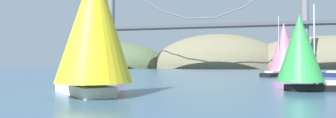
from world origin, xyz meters
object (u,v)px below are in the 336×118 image
object	(u,v)px
sailboat_pink_spinnaker	(283,48)
channel_buoy	(77,79)
sailboat_green_sail	(301,50)
sailboat_yellow_sail	(94,26)
sailboat_crimson_sail	(118,59)
sailboat_scarlet_sail	(89,57)

from	to	relation	value
sailboat_pink_spinnaker	channel_buoy	world-z (taller)	sailboat_pink_spinnaker
sailboat_green_sail	channel_buoy	bearing A→B (deg)	165.73
sailboat_yellow_sail	channel_buoy	bearing A→B (deg)	124.63
sailboat_yellow_sail	channel_buoy	xyz separation A→B (m)	(-10.03, 14.52, -4.94)
sailboat_crimson_sail	sailboat_scarlet_sail	world-z (taller)	sailboat_scarlet_sail
sailboat_pink_spinnaker	channel_buoy	bearing A→B (deg)	-142.51
channel_buoy	sailboat_yellow_sail	bearing A→B (deg)	-55.37
sailboat_crimson_sail	channel_buoy	size ratio (longest dim) A/B	2.87
sailboat_pink_spinnaker	sailboat_green_sail	distance (m)	30.72
sailboat_green_sail	sailboat_scarlet_sail	size ratio (longest dim) A/B	0.85
sailboat_green_sail	sailboat_scarlet_sail	xyz separation A→B (m)	(-43.75, 42.10, 0.82)
sailboat_pink_spinnaker	sailboat_crimson_sail	distance (m)	35.94
sailboat_scarlet_sail	sailboat_crimson_sail	bearing A→B (deg)	-36.94
sailboat_crimson_sail	sailboat_scarlet_sail	distance (m)	15.53
sailboat_yellow_sail	sailboat_crimson_sail	bearing A→B (deg)	110.31
sailboat_pink_spinnaker	sailboat_green_sail	size ratio (longest dim) A/B	1.50
sailboat_crimson_sail	sailboat_green_sail	bearing A→B (deg)	-46.27
sailboat_pink_spinnaker	channel_buoy	distance (m)	39.17
sailboat_scarlet_sail	channel_buoy	world-z (taller)	sailboat_scarlet_sail
channel_buoy	sailboat_green_sail	bearing A→B (deg)	-14.27
sailboat_pink_spinnaker	sailboat_scarlet_sail	distance (m)	49.62
sailboat_crimson_sail	channel_buoy	xyz separation A→B (m)	(4.99, -26.08, -3.23)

